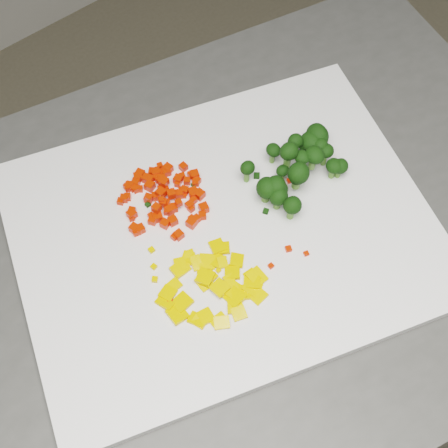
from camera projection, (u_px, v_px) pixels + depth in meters
counter_block at (226, 356)px, 1.16m from camera, size 1.02×0.81×0.90m
cutting_board at (224, 231)px, 0.77m from camera, size 0.60×0.53×0.01m
carrot_pile at (164, 196)px, 0.77m from camera, size 0.11×0.11×0.03m
pepper_pile at (210, 274)px, 0.72m from camera, size 0.13×0.13×0.02m
broccoli_pile at (300, 161)px, 0.78m from camera, size 0.13×0.13×0.06m
carrot_cube_0 at (178, 179)px, 0.79m from camera, size 0.01×0.01×0.01m
carrot_cube_1 at (149, 198)px, 0.78m from camera, size 0.01×0.01×0.01m
carrot_cube_2 at (162, 200)px, 0.77m from camera, size 0.01×0.01×0.01m
carrot_cube_3 at (174, 208)px, 0.77m from camera, size 0.01×0.01×0.01m
carrot_cube_4 at (163, 189)px, 0.79m from camera, size 0.01×0.01×0.01m
carrot_cube_5 at (171, 194)px, 0.78m from camera, size 0.01×0.01×0.01m
carrot_cube_6 at (183, 167)px, 0.81m from camera, size 0.01×0.01×0.01m
carrot_cube_7 at (161, 193)px, 0.78m from camera, size 0.01×0.01×0.01m
carrot_cube_8 at (136, 230)px, 0.76m from camera, size 0.01×0.01×0.01m
carrot_cube_9 at (179, 235)px, 0.75m from camera, size 0.01×0.01×0.01m
carrot_cube_10 at (138, 177)px, 0.80m from camera, size 0.01×0.01×0.01m
carrot_cube_11 at (132, 211)px, 0.77m from camera, size 0.01×0.01×0.01m
carrot_cube_12 at (156, 172)px, 0.80m from camera, size 0.01×0.01×0.01m
carrot_cube_13 at (194, 200)px, 0.78m from camera, size 0.01×0.01×0.01m
carrot_cube_14 at (152, 221)px, 0.77m from camera, size 0.01×0.01×0.01m
carrot_cube_15 at (149, 180)px, 0.79m from camera, size 0.01×0.01×0.01m
carrot_cube_16 at (190, 205)px, 0.78m from camera, size 0.01×0.01×0.01m
carrot_cube_17 at (167, 211)px, 0.77m from camera, size 0.01×0.01×0.01m
carrot_cube_18 at (179, 194)px, 0.78m from camera, size 0.01×0.01×0.01m
carrot_cube_19 at (128, 187)px, 0.79m from camera, size 0.01×0.01×0.01m
carrot_cube_20 at (152, 172)px, 0.80m from camera, size 0.01×0.01×0.01m
carrot_cube_21 at (136, 189)px, 0.79m from camera, size 0.01×0.01×0.01m
carrot_cube_22 at (158, 217)px, 0.77m from camera, size 0.01×0.01×0.01m
carrot_cube_23 at (173, 221)px, 0.76m from camera, size 0.01×0.01×0.01m
carrot_cube_24 at (168, 169)px, 0.80m from camera, size 0.01×0.01×0.01m
carrot_cube_25 at (191, 175)px, 0.80m from camera, size 0.01×0.01×0.01m
carrot_cube_26 at (162, 180)px, 0.79m from camera, size 0.01×0.01×0.01m
carrot_cube_27 at (192, 218)px, 0.77m from camera, size 0.01×0.01×0.01m
carrot_cube_28 at (133, 187)px, 0.79m from camera, size 0.01×0.01×0.01m
carrot_cube_29 at (197, 181)px, 0.79m from camera, size 0.01×0.01×0.01m
carrot_cube_30 at (169, 210)px, 0.77m from camera, size 0.01×0.01×0.01m
carrot_cube_31 at (193, 192)px, 0.78m from camera, size 0.01×0.01×0.01m
carrot_cube_32 at (156, 208)px, 0.76m from camera, size 0.01×0.01×0.01m
carrot_cube_33 at (124, 198)px, 0.78m from camera, size 0.01×0.01×0.01m
carrot_cube_34 at (204, 208)px, 0.77m from camera, size 0.01×0.01×0.01m
carrot_cube_35 at (182, 176)px, 0.80m from camera, size 0.01×0.01×0.01m
carrot_cube_36 at (200, 194)px, 0.78m from camera, size 0.01×0.01×0.01m
carrot_cube_37 at (167, 172)px, 0.80m from camera, size 0.01×0.01×0.01m
carrot_cube_38 at (157, 175)px, 0.80m from camera, size 0.01×0.01×0.01m
carrot_cube_39 at (202, 215)px, 0.77m from camera, size 0.01×0.01×0.01m
carrot_cube_40 at (164, 182)px, 0.78m from camera, size 0.01×0.01×0.01m
carrot_cube_41 at (166, 203)px, 0.78m from camera, size 0.01×0.01×0.01m
carrot_cube_42 at (136, 232)px, 0.76m from camera, size 0.01×0.01×0.01m
carrot_cube_43 at (161, 199)px, 0.78m from camera, size 0.01×0.01×0.01m
carrot_cube_44 at (195, 183)px, 0.79m from camera, size 0.01×0.01×0.01m
carrot_cube_45 at (195, 175)px, 0.80m from camera, size 0.01×0.01×0.01m
carrot_cube_46 at (160, 166)px, 0.81m from camera, size 0.01×0.01×0.01m
carrot_cube_47 at (147, 179)px, 0.80m from camera, size 0.01×0.01×0.01m
carrot_cube_48 at (128, 186)px, 0.79m from camera, size 0.01×0.01×0.01m
carrot_cube_49 at (187, 181)px, 0.79m from camera, size 0.01×0.01×0.01m
carrot_cube_50 at (127, 197)px, 0.78m from camera, size 0.01×0.01×0.01m
carrot_cube_51 at (191, 209)px, 0.77m from camera, size 0.01×0.01×0.01m
carrot_cube_52 at (158, 178)px, 0.80m from camera, size 0.01×0.01×0.01m
carrot_cube_53 at (140, 229)px, 0.76m from camera, size 0.01×0.01×0.01m
carrot_cube_54 at (178, 184)px, 0.79m from camera, size 0.01×0.01×0.01m
carrot_cube_55 at (140, 189)px, 0.79m from camera, size 0.01×0.01×0.01m
carrot_cube_56 at (149, 198)px, 0.77m from camera, size 0.01×0.01×0.01m
carrot_cube_57 at (161, 173)px, 0.80m from camera, size 0.01×0.01×0.01m
carrot_cube_58 at (151, 216)px, 0.77m from camera, size 0.01×0.01×0.01m
carrot_cube_59 at (136, 183)px, 0.79m from camera, size 0.01×0.01×0.01m
carrot_cube_60 at (185, 190)px, 0.79m from camera, size 0.01×0.01×0.01m
carrot_cube_61 at (196, 219)px, 0.77m from camera, size 0.01×0.01×0.01m
carrot_cube_62 at (165, 224)px, 0.76m from camera, size 0.01×0.01×0.01m
carrot_cube_63 at (156, 173)px, 0.80m from camera, size 0.01×0.01×0.01m
carrot_cube_64 at (150, 186)px, 0.79m from camera, size 0.01×0.01×0.01m
carrot_cube_65 at (158, 196)px, 0.78m from camera, size 0.01×0.01×0.01m
carrot_cube_66 at (174, 237)px, 0.75m from camera, size 0.01×0.01×0.01m
carrot_cube_67 at (195, 192)px, 0.79m from camera, size 0.01×0.01×0.01m
carrot_cube_68 at (194, 194)px, 0.78m from camera, size 0.01×0.01×0.01m
carrot_cube_69 at (140, 229)px, 0.76m from camera, size 0.01×0.01×0.01m
carrot_cube_70 at (166, 172)px, 0.80m from camera, size 0.01×0.01×0.01m
carrot_cube_71 at (121, 201)px, 0.78m from camera, size 0.01×0.01×0.01m
carrot_cube_72 at (164, 203)px, 0.77m from camera, size 0.01×0.01×0.01m
carrot_cube_73 at (197, 194)px, 0.79m from camera, size 0.01×0.01×0.01m
carrot_cube_74 at (132, 214)px, 0.77m from camera, size 0.01×0.01×0.01m
carrot_cube_75 at (132, 218)px, 0.77m from camera, size 0.01×0.01×0.01m
carrot_cube_76 at (179, 203)px, 0.77m from camera, size 0.01×0.01×0.01m
carrot_cube_77 at (129, 186)px, 0.79m from camera, size 0.01×0.01×0.01m
carrot_cube_78 at (140, 174)px, 0.80m from camera, size 0.01×0.01×0.01m
carrot_cube_79 at (134, 228)px, 0.76m from camera, size 0.01×0.01×0.01m
carrot_cube_80 at (156, 196)px, 0.78m from camera, size 0.01×0.01×0.01m
carrot_cube_81 at (192, 223)px, 0.76m from camera, size 0.01×0.01×0.01m
pepper_chunk_0 at (220, 288)px, 0.72m from camera, size 0.02×0.02×0.01m
pepper_chunk_1 at (205, 277)px, 0.72m from camera, size 0.03×0.03×0.01m
pepper_chunk_2 at (191, 257)px, 0.74m from camera, size 0.02×0.02×0.01m
pepper_chunk_3 at (234, 297)px, 0.72m from camera, size 0.02×0.02×0.01m
pepper_chunk_4 at (180, 269)px, 0.73m from camera, size 0.02×0.02×0.01m
pepper_chunk_5 at (252, 282)px, 0.73m from camera, size 0.03×0.03×0.01m
pepper_chunk_6 at (206, 316)px, 0.71m from camera, size 0.02×0.02×0.01m
pepper_chunk_7 at (217, 247)px, 0.75m from camera, size 0.02×0.02×0.01m
pepper_chunk_8 at (199, 322)px, 0.70m from camera, size 0.02×0.02×0.00m
pepper_chunk_9 at (258, 295)px, 0.72m from camera, size 0.02×0.02×0.00m
pepper_chunk_10 at (165, 303)px, 0.71m from camera, size 0.02×0.02×0.01m
pepper_chunk_11 at (205, 277)px, 0.73m from camera, size 0.03×0.03×0.01m
pepper_chunk_12 at (237, 260)px, 0.74m from camera, size 0.02×0.02×0.01m
pepper_chunk_13 at (198, 320)px, 0.70m from camera, size 0.02×0.03×0.01m
pepper_chunk_14 at (222, 323)px, 0.70m from camera, size 0.02×0.02×0.01m
pepper_chunk_15 at (219, 321)px, 0.70m from camera, size 0.02×0.01×0.00m
pepper_chunk_16 at (252, 277)px, 0.73m from camera, size 0.02×0.02×0.01m
pepper_chunk_17 at (204, 283)px, 0.73m from camera, size 0.02×0.02×0.01m
pepper_chunk_18 at (177, 314)px, 0.71m from camera, size 0.02×0.02×0.01m
pepper_chunk_19 at (209, 278)px, 0.73m from camera, size 0.02×0.02×0.01m
pepper_chunk_20 at (252, 277)px, 0.73m from camera, size 0.02×0.02×0.01m
pepper_chunk_21 at (180, 264)px, 0.74m from camera, size 0.02×0.02×0.01m
pepper_chunk_22 at (207, 262)px, 0.74m from camera, size 0.03×0.03×0.01m
pepper_chunk_23 at (231, 283)px, 0.73m from camera, size 0.02×0.02×0.01m
pepper_chunk_24 at (222, 263)px, 0.74m from camera, size 0.02×0.02×0.01m
pepper_chunk_25 at (182, 302)px, 0.71m from camera, size 0.02×0.02×0.01m
pepper_chunk_26 at (241, 293)px, 0.72m from camera, size 0.03×0.03×0.01m
pepper_chunk_27 at (174, 286)px, 0.72m from camera, size 0.02×0.01×0.01m
pepper_chunk_28 at (196, 263)px, 0.74m from camera, size 0.02×0.02×0.01m
pepper_chunk_29 at (257, 277)px, 0.73m from camera, size 0.02×0.02×0.01m
pepper_chunk_30 at (235, 308)px, 0.71m from camera, size 0.02×0.02×0.01m
pepper_chunk_31 at (232, 272)px, 0.73m from camera, size 0.03×0.03×0.01m
pepper_chunk_32 at (168, 293)px, 0.72m from camera, size 0.02×0.02×0.01m
pepper_chunk_33 at (234, 291)px, 0.72m from camera, size 0.03×0.02×0.01m
pepper_chunk_34 at (256, 281)px, 0.73m from camera, size 0.03×0.03×0.01m
pepper_chunk_35 at (222, 248)px, 0.75m from camera, size 0.02×0.02×0.01m
pepper_chunk_36 at (239, 313)px, 0.71m from camera, size 0.02×0.02×0.01m
pepper_chunk_37 at (218, 261)px, 0.74m from camera, size 0.02×0.02×0.01m
pepper_chunk_38 at (188, 257)px, 0.74m from camera, size 0.02×0.02×0.01m
pepper_chunk_39 at (189, 258)px, 0.74m from camera, size 0.02×0.02×0.01m
pepper_chunk_40 at (252, 287)px, 0.72m from camera, size 0.02×0.02×0.01m
broccoli_floret_0 at (275, 190)px, 0.77m from camera, size 0.03×0.03×0.04m
broccoli_floret_1 at (311, 143)px, 0.81m from camera, size 0.03×0.03×0.03m
broccoli_floret_2 at (305, 147)px, 0.81m from camera, size 0.03×0.03×0.03m
broccoli_floret_3 at (277, 200)px, 0.77m from camera, size 0.03×0.03×0.03m
broccoli_floret_4 at (333, 169)px, 0.79m from camera, size 0.03×0.03×0.03m
broccoli_floret_5 at (310, 146)px, 0.80m from camera, size 0.04×0.04×0.04m
broccoli_floret_6 at (301, 161)px, 0.78m from camera, size 0.02×0.02×0.03m
broccoli_floret_7 at (267, 191)px, 0.77m from camera, size 0.03×0.03×0.03m
broccoli_floret_8 at (266, 192)px, 0.77m from camera, size 0.04×0.04×0.04m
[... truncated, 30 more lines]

